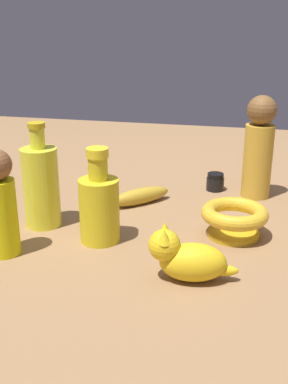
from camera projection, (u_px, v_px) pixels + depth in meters
ground at (144, 219)px, 1.03m from camera, size 2.00×2.00×0.00m
bowl at (234, 217)px, 0.94m from camera, size 0.13×0.13×0.06m
cat_figurine at (186, 257)px, 0.78m from camera, size 0.08×0.15×0.10m
bottle_short at (99, 206)px, 0.91m from camera, size 0.08×0.08×0.19m
banana at (140, 196)px, 1.11m from camera, size 0.14×0.14×0.04m
nail_polish_jar at (215, 182)px, 1.20m from camera, size 0.05×0.05×0.04m
person_figure_child at (0, 204)px, 0.85m from camera, size 0.08×0.08×0.20m
person_figure_adult at (259, 147)px, 1.13m from camera, size 0.09×0.09×0.25m
bottle_tall at (41, 185)px, 0.97m from camera, size 0.08×0.08×0.22m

